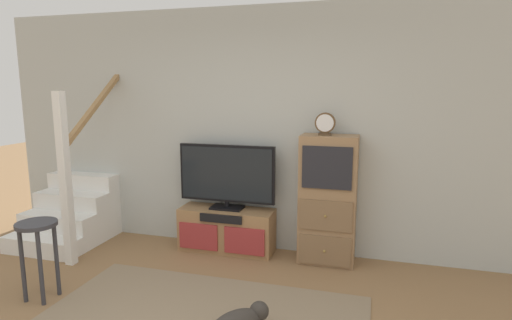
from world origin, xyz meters
TOP-DOWN VIEW (x-y plane):
  - back_wall at (0.00, 2.46)m, footprint 6.40×0.12m
  - media_console at (-0.30, 2.19)m, footprint 1.07×0.38m
  - television at (-0.30, 2.22)m, footprint 1.10×0.22m
  - side_cabinet at (0.82, 2.20)m, footprint 0.58×0.38m
  - desk_clock at (0.77, 2.19)m, footprint 0.21×0.08m
  - staircase at (-2.24, 2.20)m, footprint 1.00×1.36m
  - bar_stool_near at (-1.49, 0.71)m, footprint 0.34×0.34m

SIDE VIEW (x-z plane):
  - media_console at x=-0.30m, z-range 0.00..0.49m
  - staircase at x=-2.24m, z-range -0.73..1.47m
  - bar_stool_near at x=-1.49m, z-range 0.17..0.87m
  - side_cabinet at x=0.82m, z-range 0.00..1.35m
  - television at x=-0.30m, z-range 0.51..1.23m
  - back_wall at x=0.00m, z-range 0.00..2.70m
  - desk_clock at x=0.77m, z-range 1.35..1.58m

